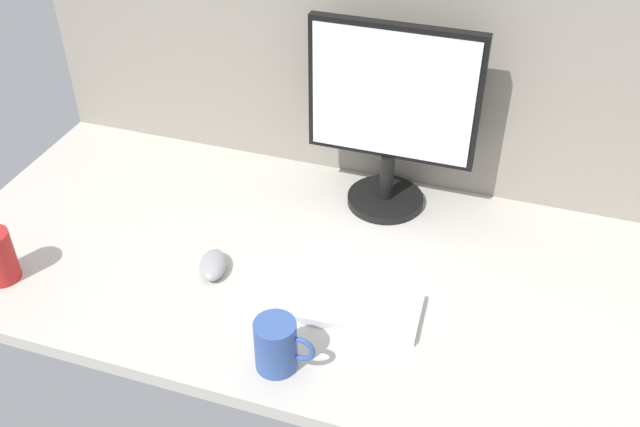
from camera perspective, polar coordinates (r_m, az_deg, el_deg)
ground_plane at (r=156.53cm, az=2.69°, el=-4.56°), size 180.00×80.00×3.00cm
cubicle_wall_back at (r=166.97cm, az=6.74°, el=13.74°), size 180.00×5.00×73.77cm
monitor at (r=161.58cm, az=5.64°, el=7.93°), size 37.95×18.00×44.33cm
keyboard at (r=145.95cm, az=0.60°, el=-6.95°), size 37.61×14.84×2.00cm
mouse at (r=154.78cm, az=-8.38°, el=-4.00°), size 8.44×10.91×3.40cm
mug_ceramic_blue at (r=132.28cm, az=-3.40°, el=-10.26°), size 11.36×7.74×10.57cm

